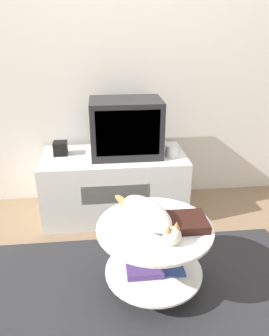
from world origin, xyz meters
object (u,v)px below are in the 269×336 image
Objects in this scene: tv at (126,128)px; dvd_box at (187,222)px; speaker at (60,148)px; cat at (148,215)px.

tv reaches higher than dvd_box.
speaker is 1.05m from cat.
speaker is 0.50× the size of dvd_box.
dvd_box is (0.25, -0.89, -0.25)m from tv.
dvd_box is (0.74, -0.93, -0.09)m from speaker.
tv is 0.89m from cat.
dvd_box is 0.40× the size of cat.
speaker is 1.20m from dvd_box.
dvd_box is at bearing 53.82° from cat.
speaker reaches higher than cat.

